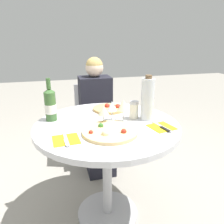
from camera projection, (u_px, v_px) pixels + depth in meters
ground_plane at (108, 213)px, 1.75m from camera, size 12.00×12.00×0.00m
dining_table at (107, 141)px, 1.54m from camera, size 0.99×0.99×0.78m
chair_behind_diner at (95, 125)px, 2.42m from camera, size 0.39×0.39×0.86m
seated_diner at (97, 121)px, 2.26m from camera, size 0.32×0.48×1.16m
pizza_large at (110, 132)px, 1.34m from camera, size 0.34×0.34×0.05m
pizza_small_far at (109, 108)px, 1.77m from camera, size 0.26×0.26×0.05m
wine_bottle at (50, 105)px, 1.52m from camera, size 0.08×0.08×0.30m
tall_carafe at (148, 99)px, 1.53m from camera, size 0.09×0.09×0.32m
sugar_shaker at (134, 110)px, 1.58m from camera, size 0.06×0.06×0.13m
wine_glass_front_right at (124, 106)px, 1.48m from camera, size 0.08×0.08×0.16m
wine_glass_front_left at (104, 111)px, 1.46m from camera, size 0.08×0.08×0.13m
wine_glass_center at (112, 106)px, 1.52m from camera, size 0.07×0.07×0.14m
place_setting_left at (66, 140)px, 1.25m from camera, size 0.16×0.19×0.01m
place_setting_right at (162, 127)px, 1.43m from camera, size 0.18×0.19×0.01m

